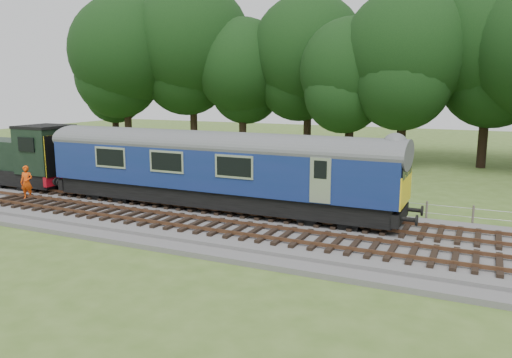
% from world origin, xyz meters
% --- Properties ---
extents(ground, '(120.00, 120.00, 0.00)m').
position_xyz_m(ground, '(0.00, 0.00, 0.00)').
color(ground, '#446123').
rests_on(ground, ground).
extents(ballast, '(70.00, 7.00, 0.35)m').
position_xyz_m(ballast, '(0.00, 0.00, 0.17)').
color(ballast, '#4C4C4F').
rests_on(ballast, ground).
extents(track_north, '(67.20, 2.40, 0.21)m').
position_xyz_m(track_north, '(0.00, 1.40, 0.42)').
color(track_north, black).
rests_on(track_north, ballast).
extents(track_south, '(67.20, 2.40, 0.21)m').
position_xyz_m(track_south, '(0.00, -1.60, 0.42)').
color(track_south, black).
rests_on(track_south, ballast).
extents(fence, '(64.00, 0.12, 1.00)m').
position_xyz_m(fence, '(0.00, 4.50, 0.00)').
color(fence, '#6B6054').
rests_on(fence, ground).
extents(tree_line, '(70.00, 8.00, 18.00)m').
position_xyz_m(tree_line, '(0.00, 22.00, 0.00)').
color(tree_line, black).
rests_on(tree_line, ground).
extents(dmu_railcar, '(18.05, 2.86, 3.88)m').
position_xyz_m(dmu_railcar, '(-5.58, 1.40, 2.61)').
color(dmu_railcar, black).
rests_on(dmu_railcar, ground).
extents(shunter_loco, '(8.91, 2.60, 3.38)m').
position_xyz_m(shunter_loco, '(-19.50, 1.40, 1.97)').
color(shunter_loco, black).
rests_on(shunter_loco, ground).
extents(worker, '(0.77, 0.64, 1.80)m').
position_xyz_m(worker, '(-15.74, -0.96, 1.25)').
color(worker, '#E2470B').
rests_on(worker, ballast).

